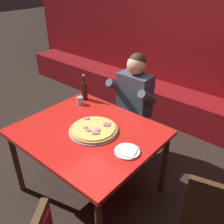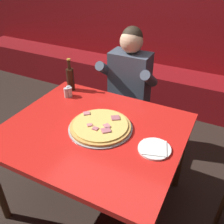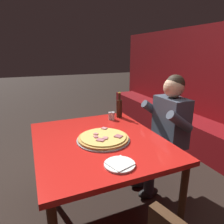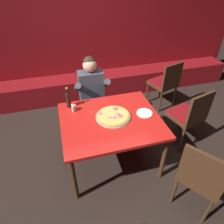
# 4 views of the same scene
# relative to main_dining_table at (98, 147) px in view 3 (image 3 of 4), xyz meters

# --- Properties ---
(ground_plane) EXTENTS (24.00, 24.00, 0.00)m
(ground_plane) POSITION_rel_main_dining_table_xyz_m (0.00, 0.00, -0.69)
(ground_plane) COLOR black
(main_dining_table) EXTENTS (1.25, 1.06, 0.77)m
(main_dining_table) POSITION_rel_main_dining_table_xyz_m (0.00, 0.00, 0.00)
(main_dining_table) COLOR #422816
(main_dining_table) RESTS_ON ground_plane
(pizza) EXTENTS (0.46, 0.46, 0.05)m
(pizza) POSITION_rel_main_dining_table_xyz_m (0.05, 0.03, 0.09)
(pizza) COLOR #9E9EA3
(pizza) RESTS_ON main_dining_table
(plate_white_paper) EXTENTS (0.21, 0.21, 0.02)m
(plate_white_paper) POSITION_rel_main_dining_table_xyz_m (0.46, -0.01, 0.08)
(plate_white_paper) COLOR white
(plate_white_paper) RESTS_ON main_dining_table
(beer_bottle) EXTENTS (0.07, 0.07, 0.29)m
(beer_bottle) POSITION_rel_main_dining_table_xyz_m (-0.48, 0.42, 0.19)
(beer_bottle) COLOR black
(beer_bottle) RESTS_ON main_dining_table
(shaker_red_pepper_flakes) EXTENTS (0.04, 0.04, 0.09)m
(shaker_red_pepper_flakes) POSITION_rel_main_dining_table_xyz_m (-0.43, 0.32, 0.11)
(shaker_red_pepper_flakes) COLOR silver
(shaker_red_pepper_flakes) RESTS_ON main_dining_table
(shaker_oregano) EXTENTS (0.04, 0.04, 0.09)m
(shaker_oregano) POSITION_rel_main_dining_table_xyz_m (-0.41, 0.31, 0.11)
(shaker_oregano) COLOR silver
(shaker_oregano) RESTS_ON main_dining_table
(shaker_parmesan) EXTENTS (0.04, 0.04, 0.09)m
(shaker_parmesan) POSITION_rel_main_dining_table_xyz_m (-0.43, 0.29, 0.11)
(shaker_parmesan) COLOR silver
(shaker_parmesan) RESTS_ON main_dining_table
(diner_seated_blue_shirt) EXTENTS (0.53, 0.53, 1.27)m
(diner_seated_blue_shirt) POSITION_rel_main_dining_table_xyz_m (-0.09, 0.76, 0.02)
(diner_seated_blue_shirt) COLOR black
(diner_seated_blue_shirt) RESTS_ON ground_plane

